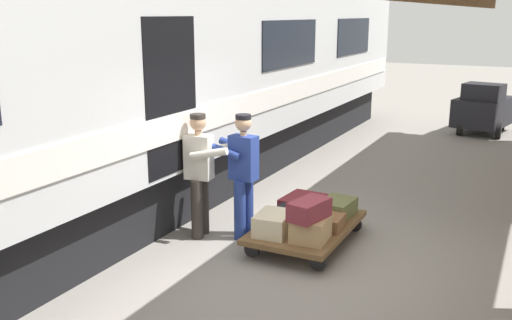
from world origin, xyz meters
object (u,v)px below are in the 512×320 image
suitcase_black_hardshell (289,215)px  baggage_tug (483,109)px  suitcase_burgundy_valise (309,210)px  luggage_cart (306,227)px  suitcase_maroon_trunk (303,204)px  train_car (82,82)px  suitcase_olive_duffel (337,208)px  porter_by_door (200,171)px  suitcase_tan_vintage (311,229)px  suitcase_cream_canvas (274,223)px  porter_in_overalls (242,172)px  suitcase_brown_leather (324,221)px

suitcase_black_hardshell → baggage_tug: size_ratio=0.32×
suitcase_burgundy_valise → luggage_cart: bearing=-65.5°
suitcase_maroon_trunk → train_car: bearing=22.3°
suitcase_olive_duffel → porter_by_door: size_ratio=0.32×
suitcase_tan_vintage → porter_by_door: (1.64, -0.10, 0.51)m
suitcase_black_hardshell → suitcase_cream_canvas: bearing=90.0°
porter_by_door → baggage_tug: 9.58m
train_car → luggage_cart: 3.68m
suitcase_burgundy_valise → baggage_tug: size_ratio=0.29×
suitcase_maroon_trunk → porter_in_overalls: size_ratio=0.37×
suitcase_cream_canvas → suitcase_maroon_trunk: (0.00, -0.99, -0.03)m
suitcase_brown_leather → baggage_tug: bearing=-96.6°
luggage_cart → suitcase_burgundy_valise: (-0.24, 0.53, 0.45)m
train_car → suitcase_cream_canvas: train_car is taller
suitcase_brown_leather → suitcase_black_hardshell: size_ratio=0.79×
baggage_tug → train_car: bearing=65.2°
suitcase_tan_vintage → porter_in_overalls: (1.13, -0.34, 0.51)m
porter_in_overalls → porter_by_door: 0.56m
suitcase_black_hardshell → suitcase_burgundy_valise: (-0.49, 0.53, 0.32)m
baggage_tug → porter_in_overalls: bearing=76.5°
luggage_cart → train_car: bearing=12.3°
suitcase_black_hardshell → luggage_cart: bearing=180.0°
porter_by_door → train_car: bearing=9.5°
suitcase_cream_canvas → porter_by_door: porter_by_door is taller
suitcase_brown_leather → porter_by_door: bearing=13.4°
suitcase_tan_vintage → suitcase_burgundy_valise: (0.01, 0.03, 0.26)m
suitcase_brown_leather → luggage_cart: bearing=0.0°
suitcase_cream_canvas → porter_in_overalls: bearing=-28.3°
train_car → suitcase_black_hardshell: train_car is taller
porter_in_overalls → suitcase_brown_leather: bearing=-172.1°
suitcase_tan_vintage → suitcase_burgundy_valise: size_ratio=0.85×
suitcase_tan_vintage → train_car: bearing=3.2°
suitcase_cream_canvas → suitcase_brown_leather: suitcase_cream_canvas is taller
luggage_cart → suitcase_tan_vintage: size_ratio=3.85×
luggage_cart → suitcase_burgundy_valise: bearing=114.5°
suitcase_cream_canvas → suitcase_olive_duffel: (-0.50, -0.99, -0.02)m
train_car → suitcase_tan_vintage: (-3.36, -0.19, -1.64)m
suitcase_black_hardshell → porter_in_overalls: bearing=14.0°
luggage_cart → suitcase_burgundy_valise: size_ratio=3.25×
suitcase_cream_canvas → suitcase_olive_duffel: size_ratio=0.99×
suitcase_cream_canvas → suitcase_maroon_trunk: suitcase_cream_canvas is taller
porter_in_overalls → suitcase_maroon_trunk: bearing=-134.0°
train_car → suitcase_maroon_trunk: 3.53m
suitcase_burgundy_valise → porter_by_door: size_ratio=0.32×
suitcase_olive_duffel → porter_in_overalls: bearing=29.9°
suitcase_brown_leather → suitcase_tan_vintage: bearing=90.0°
suitcase_maroon_trunk → luggage_cart: bearing=116.9°
luggage_cart → porter_in_overalls: (0.88, 0.16, 0.70)m
train_car → porter_in_overalls: (-2.23, -0.52, -1.14)m
porter_by_door → suitcase_burgundy_valise: bearing=175.2°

